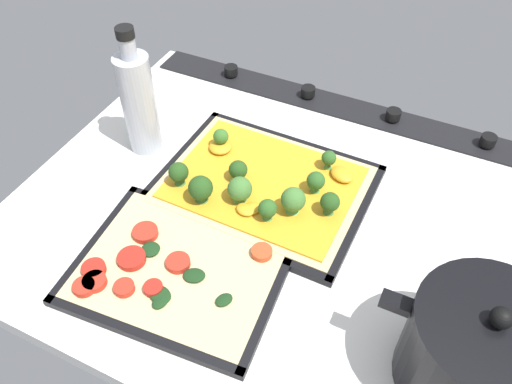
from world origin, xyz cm
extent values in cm
cube|color=silver|center=(0.00, 0.00, -1.50)|extent=(86.17, 67.62, 3.00)
cube|color=black|center=(0.00, -30.31, 0.40)|extent=(82.73, 7.00, 0.80)
cylinder|color=black|center=(-25.85, -30.31, 1.70)|extent=(2.80, 2.80, 1.80)
cylinder|color=black|center=(-8.62, -30.31, 1.70)|extent=(2.80, 2.80, 1.80)
cylinder|color=black|center=(8.62, -30.31, 1.70)|extent=(2.80, 2.80, 1.80)
cylinder|color=black|center=(25.85, -30.31, 1.70)|extent=(2.80, 2.80, 1.80)
cube|color=black|center=(5.86, -3.44, 0.25)|extent=(34.43, 26.94, 0.50)
cube|color=black|center=(5.63, -16.00, 0.65)|extent=(33.97, 1.82, 1.30)
cube|color=black|center=(6.09, 9.12, 0.65)|extent=(33.97, 1.82, 1.30)
cube|color=black|center=(-10.52, -3.14, 0.65)|extent=(1.68, 26.34, 1.30)
cube|color=black|center=(22.24, -3.73, 0.65)|extent=(1.68, 26.34, 1.30)
cube|color=#D3B77F|center=(5.86, -3.44, 1.00)|extent=(31.99, 24.49, 1.00)
cube|color=gold|center=(5.86, -3.44, 1.70)|extent=(29.42, 22.06, 0.40)
cone|color=#4D8B3F|center=(-2.48, -11.06, 2.54)|extent=(1.37, 1.37, 1.27)
sphere|color=#2D5B23|center=(-2.48, -11.06, 4.10)|extent=(2.49, 2.49, 2.49)
cone|color=#68AD54|center=(-0.92, 0.52, 2.50)|extent=(2.11, 2.11, 1.21)
sphere|color=#427533|center=(-0.92, 0.52, 4.55)|extent=(3.84, 3.84, 3.84)
cone|color=#427635|center=(9.84, -2.18, 2.37)|extent=(1.70, 1.70, 0.95)
sphere|color=#264C1C|center=(9.84, -2.18, 4.01)|extent=(3.09, 3.09, 3.09)
cone|color=#4D8B3F|center=(1.99, 3.50, 2.46)|extent=(1.60, 1.60, 1.11)
sphere|color=#2D5B23|center=(1.99, 3.50, 4.10)|extent=(2.90, 2.90, 2.90)
cone|color=#4D8B3F|center=(-2.46, -5.05, 2.49)|extent=(1.64, 1.64, 1.18)
sphere|color=#2D5B23|center=(-2.46, -5.05, 4.20)|extent=(2.98, 2.98, 2.98)
cone|color=#68AD54|center=(7.51, 1.84, 2.39)|extent=(2.15, 2.15, 0.97)
sphere|color=#427533|center=(7.51, 1.84, 4.34)|extent=(3.90, 3.90, 3.90)
cone|color=#5B9F46|center=(16.12, -8.00, 2.59)|extent=(1.48, 1.48, 1.38)
sphere|color=#386B28|center=(16.12, -8.00, 4.29)|extent=(2.69, 2.69, 2.69)
cone|color=#427635|center=(-6.06, -1.58, 2.55)|extent=(1.67, 1.67, 1.30)
sphere|color=#264C1C|center=(-6.06, -1.58, 4.34)|extent=(3.04, 3.04, 3.04)
cone|color=#427635|center=(17.97, 2.82, 2.55)|extent=(1.79, 1.79, 1.31)
sphere|color=#264C1C|center=(17.97, 2.82, 4.43)|extent=(3.25, 3.25, 3.25)
cone|color=#427635|center=(12.96, 4.48, 2.51)|extent=(2.14, 2.14, 1.23)
sphere|color=#264C1C|center=(12.96, 4.48, 4.58)|extent=(3.89, 3.89, 3.89)
ellipsoid|color=gold|center=(5.63, 3.74, 2.36)|extent=(3.59, 3.15, 1.07)
ellipsoid|color=gold|center=(-5.32, -9.89, 2.52)|extent=(5.13, 4.74, 1.45)
ellipsoid|color=gold|center=(4.80, 2.97, 2.32)|extent=(3.69, 3.75, 0.98)
ellipsoid|color=gold|center=(15.95, -7.40, 2.51)|extent=(4.24, 4.32, 1.42)
cube|color=black|center=(9.71, 16.81, 0.25)|extent=(30.92, 25.43, 0.50)
cube|color=black|center=(10.53, 5.77, 0.65)|extent=(29.28, 3.36, 1.30)
cube|color=black|center=(8.89, 27.84, 0.65)|extent=(29.28, 3.36, 1.30)
cube|color=black|center=(-4.29, 15.77, 0.65)|extent=(2.92, 23.35, 1.30)
cube|color=black|center=(23.71, 17.85, 0.65)|extent=(2.92, 23.35, 1.30)
cube|color=#D2B883|center=(9.71, 16.81, 0.95)|extent=(28.35, 22.86, 0.90)
cylinder|color=#B22319|center=(16.32, 18.81, 1.90)|extent=(4.07, 4.07, 1.00)
cylinder|color=red|center=(19.40, 25.56, 1.90)|extent=(3.10, 3.10, 1.00)
cylinder|color=#B22319|center=(20.07, 22.60, 1.90)|extent=(3.40, 3.40, 1.00)
cylinder|color=#D14723|center=(0.26, 9.77, 1.90)|extent=(3.07, 3.07, 1.00)
cylinder|color=#B22319|center=(10.75, 21.67, 1.90)|extent=(2.68, 2.68, 1.00)
cylinder|color=red|center=(17.26, 13.96, 1.90)|extent=(3.83, 3.83, 1.00)
cylinder|color=red|center=(18.64, 24.25, 1.90)|extent=(3.34, 3.34, 1.00)
cylinder|color=red|center=(14.38, 23.32, 1.90)|extent=(2.87, 2.87, 1.00)
cylinder|color=red|center=(9.94, 16.56, 1.90)|extent=(3.48, 3.48, 1.00)
ellipsoid|color=#193819|center=(1.23, 19.09, 1.80)|extent=(2.86, 3.08, 0.60)
ellipsoid|color=#193819|center=(9.45, 22.07, 1.80)|extent=(4.07, 3.44, 0.60)
ellipsoid|color=#193819|center=(6.83, 17.39, 1.80)|extent=(3.79, 3.36, 0.60)
ellipsoid|color=#193819|center=(14.87, 16.17, 1.80)|extent=(2.89, 2.88, 0.60)
ellipsoid|color=#193819|center=(8.79, 22.97, 1.80)|extent=(2.37, 2.85, 0.60)
cylinder|color=black|center=(-29.74, 15.40, 6.24)|extent=(16.79, 16.79, 12.48)
cylinder|color=black|center=(-29.74, 15.40, 12.88)|extent=(17.13, 17.13, 0.80)
sphere|color=black|center=(-29.74, 15.40, 14.48)|extent=(2.40, 2.40, 2.40)
cube|color=black|center=(-19.54, 15.40, 10.23)|extent=(3.60, 2.00, 1.20)
cylinder|color=#B7BCC6|center=(29.57, -4.46, 9.05)|extent=(5.82, 5.82, 18.10)
cylinder|color=#B7BCC6|center=(29.57, -4.46, 19.85)|extent=(2.62, 2.62, 3.50)
cylinder|color=black|center=(29.57, -4.46, 22.40)|extent=(2.91, 2.91, 1.60)
camera|label=1|loc=(-18.70, 50.85, 61.67)|focal=36.19mm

